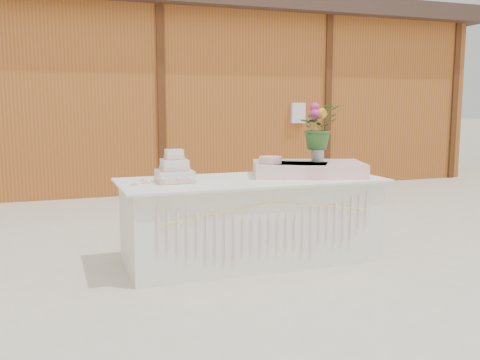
{
  "coord_description": "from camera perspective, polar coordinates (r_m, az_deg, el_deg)",
  "views": [
    {
      "loc": [
        -1.74,
        -4.51,
        1.44
      ],
      "look_at": [
        0.0,
        0.3,
        0.72
      ],
      "focal_mm": 40.0,
      "sensor_mm": 36.0,
      "label": 1
    }
  ],
  "objects": [
    {
      "name": "wedding_cake",
      "position": [
        4.71,
        -7.0,
        0.95
      ],
      "size": [
        0.33,
        0.33,
        0.29
      ],
      "rotation": [
        0.0,
        0.0,
        -0.03
      ],
      "color": "silver",
      "rests_on": "cake_table"
    },
    {
      "name": "pink_cake_stand",
      "position": [
        4.99,
        3.24,
        1.54
      ],
      "size": [
        0.27,
        0.27,
        0.19
      ],
      "color": "silver",
      "rests_on": "cake_table"
    },
    {
      "name": "satin_runner",
      "position": [
        5.15,
        7.28,
        1.19
      ],
      "size": [
        1.17,
        0.9,
        0.13
      ],
      "primitive_type": "cube",
      "rotation": [
        0.0,
        0.0,
        -0.33
      ],
      "color": "beige",
      "rests_on": "cake_table"
    },
    {
      "name": "loose_flowers",
      "position": [
        4.75,
        -11.03,
        -0.14
      ],
      "size": [
        0.29,
        0.4,
        0.02
      ],
      "primitive_type": null,
      "rotation": [
        0.0,
        0.0,
        -0.43
      ],
      "color": "pink",
      "rests_on": "cake_table"
    },
    {
      "name": "barn",
      "position": [
        10.65,
        -10.67,
        9.15
      ],
      "size": [
        12.6,
        4.6,
        3.3
      ],
      "color": "#A45122",
      "rests_on": "ground"
    },
    {
      "name": "cake_table",
      "position": [
        4.95,
        1.2,
        -4.28
      ],
      "size": [
        2.4,
        1.0,
        0.77
      ],
      "color": "silver",
      "rests_on": "ground"
    },
    {
      "name": "bouquet",
      "position": [
        5.16,
        8.35,
        6.15
      ],
      "size": [
        0.45,
        0.41,
        0.43
      ],
      "primitive_type": "imported",
      "rotation": [
        0.0,
        0.0,
        0.23
      ],
      "color": "#2F5B24",
      "rests_on": "flower_vase"
    },
    {
      "name": "flower_vase",
      "position": [
        5.18,
        8.29,
        2.87
      ],
      "size": [
        0.12,
        0.12,
        0.17
      ],
      "primitive_type": "cylinder",
      "color": "#A6A6AA",
      "rests_on": "satin_runner"
    },
    {
      "name": "ground",
      "position": [
        5.05,
        1.17,
        -8.57
      ],
      "size": [
        80.0,
        80.0,
        0.0
      ],
      "primitive_type": "plane",
      "color": "beige",
      "rests_on": "ground"
    }
  ]
}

